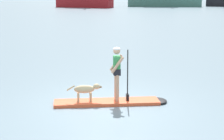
% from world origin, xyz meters
% --- Properties ---
extents(ground_plane, '(400.00, 400.00, 0.00)m').
position_xyz_m(ground_plane, '(0.00, 0.00, 0.00)').
color(ground_plane, slate).
extents(paddleboard, '(3.70, 1.71, 0.10)m').
position_xyz_m(paddleboard, '(0.22, 0.06, 0.05)').
color(paddleboard, '#E55933').
rests_on(paddleboard, ground_plane).
extents(person_paddler, '(0.66, 0.57, 1.73)m').
position_xyz_m(person_paddler, '(0.32, 0.09, 1.10)').
color(person_paddler, tan).
rests_on(person_paddler, paddleboard).
extents(dog, '(1.10, 0.41, 0.57)m').
position_xyz_m(dog, '(-0.63, -0.18, 0.48)').
color(dog, '#CCB78C').
rests_on(dog, paddleboard).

